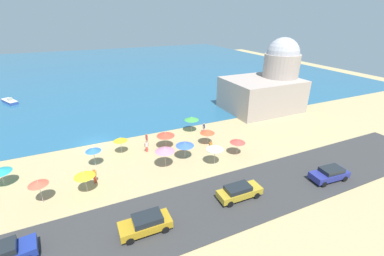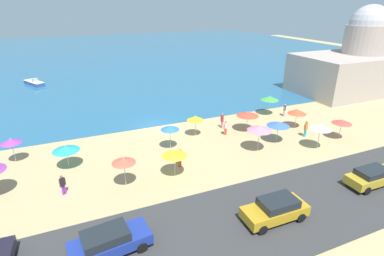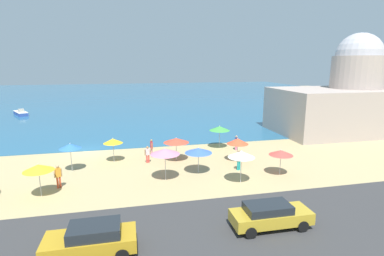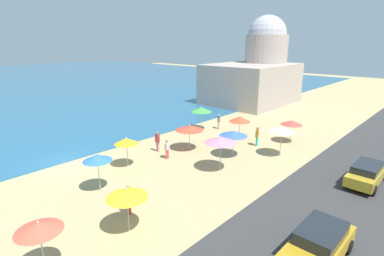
# 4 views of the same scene
# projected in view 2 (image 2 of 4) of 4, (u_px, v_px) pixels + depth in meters

# --- Properties ---
(ground_plane) EXTENTS (160.00, 160.00, 0.00)m
(ground_plane) POSITION_uv_depth(u_px,v_px,m) (157.00, 126.00, 34.66)
(ground_plane) COLOR tan
(sea) EXTENTS (150.00, 110.00, 0.05)m
(sea) POSITION_uv_depth(u_px,v_px,m) (98.00, 55.00, 81.26)
(sea) COLOR #265E84
(sea) RESTS_ON ground_plane
(coastal_road) EXTENTS (80.00, 8.00, 0.06)m
(coastal_road) POSITION_uv_depth(u_px,v_px,m) (238.00, 224.00, 19.39)
(coastal_road) COLOR #353535
(coastal_road) RESTS_ON ground_plane
(beach_umbrella_1) EXTENTS (1.79, 1.79, 2.33)m
(beach_umbrella_1) POSITION_uv_depth(u_px,v_px,m) (195.00, 118.00, 31.40)
(beach_umbrella_1) COLOR #B2B2B7
(beach_umbrella_1) RESTS_ON ground_plane
(beach_umbrella_2) EXTENTS (2.05, 2.05, 2.28)m
(beach_umbrella_2) POSITION_uv_depth(u_px,v_px,m) (297.00, 111.00, 33.63)
(beach_umbrella_2) COLOR #B2B2B7
(beach_umbrella_2) RESTS_ON ground_plane
(beach_umbrella_3) EXTENTS (2.05, 2.05, 2.41)m
(beach_umbrella_3) POSITION_uv_depth(u_px,v_px,m) (174.00, 153.00, 23.99)
(beach_umbrella_3) COLOR #B2B2B7
(beach_umbrella_3) RESTS_ON ground_plane
(beach_umbrella_4) EXTENTS (2.44, 2.44, 2.28)m
(beach_umbrella_4) POSITION_uv_depth(u_px,v_px,m) (248.00, 114.00, 32.73)
(beach_umbrella_4) COLOR #B2B2B7
(beach_umbrella_4) RESTS_ON ground_plane
(beach_umbrella_5) EXTENTS (1.82, 1.82, 2.51)m
(beach_umbrella_5) POSITION_uv_depth(u_px,v_px,m) (124.00, 161.00, 22.53)
(beach_umbrella_5) COLOR #B2B2B7
(beach_umbrella_5) RESTS_ON ground_plane
(beach_umbrella_6) EXTENTS (2.24, 2.24, 2.14)m
(beach_umbrella_6) POSITION_uv_depth(u_px,v_px,m) (66.00, 148.00, 25.31)
(beach_umbrella_6) COLOR #B2B2B7
(beach_umbrella_6) RESTS_ON ground_plane
(beach_umbrella_7) EXTENTS (1.71, 1.71, 2.36)m
(beach_umbrella_7) POSITION_uv_depth(u_px,v_px,m) (11.00, 141.00, 26.14)
(beach_umbrella_7) COLOR #B2B2B7
(beach_umbrella_7) RESTS_ON ground_plane
(beach_umbrella_8) EXTENTS (2.34, 2.34, 2.65)m
(beach_umbrella_8) POSITION_uv_depth(u_px,v_px,m) (260.00, 128.00, 28.08)
(beach_umbrella_8) COLOR #B2B2B7
(beach_umbrella_8) RESTS_ON ground_plane
(beach_umbrella_9) EXTENTS (1.97, 1.97, 2.20)m
(beach_umbrella_9) POSITION_uv_depth(u_px,v_px,m) (342.00, 122.00, 30.83)
(beach_umbrella_9) COLOR #B2B2B7
(beach_umbrella_9) RESTS_ON ground_plane
(beach_umbrella_10) EXTENTS (2.30, 2.30, 2.26)m
(beach_umbrella_10) POSITION_uv_depth(u_px,v_px,m) (278.00, 124.00, 30.08)
(beach_umbrella_10) COLOR #B2B2B7
(beach_umbrella_10) RESTS_ON ground_plane
(beach_umbrella_11) EXTENTS (2.22, 2.22, 2.52)m
(beach_umbrella_11) POSITION_uv_depth(u_px,v_px,m) (270.00, 98.00, 37.37)
(beach_umbrella_11) COLOR #B2B2B7
(beach_umbrella_11) RESTS_ON ground_plane
(beach_umbrella_12) EXTENTS (1.81, 1.81, 2.52)m
(beach_umbrella_12) POSITION_uv_depth(u_px,v_px,m) (170.00, 128.00, 28.52)
(beach_umbrella_12) COLOR #B2B2B7
(beach_umbrella_12) RESTS_ON ground_plane
(beach_umbrella_13) EXTENTS (2.09, 2.09, 2.64)m
(beach_umbrella_13) POSITION_uv_depth(u_px,v_px,m) (321.00, 127.00, 28.51)
(beach_umbrella_13) COLOR #B2B2B7
(beach_umbrella_13) RESTS_ON ground_plane
(bather_0) EXTENTS (0.56, 0.28, 1.61)m
(bather_0) POSITION_uv_depth(u_px,v_px,m) (226.00, 127.00, 32.10)
(bather_0) COLOR #E34741
(bather_0) RESTS_ON ground_plane
(bather_1) EXTENTS (0.45, 0.41, 1.61)m
(bather_1) POSITION_uv_depth(u_px,v_px,m) (63.00, 184.00, 22.08)
(bather_1) COLOR purple
(bather_1) RESTS_ON ground_plane
(bather_2) EXTENTS (0.56, 0.29, 1.76)m
(bather_2) POSITION_uv_depth(u_px,v_px,m) (306.00, 128.00, 31.65)
(bather_2) COLOR #18A2A3
(bather_2) RESTS_ON ground_plane
(bather_3) EXTENTS (0.45, 0.41, 1.59)m
(bather_3) POSITION_uv_depth(u_px,v_px,m) (285.00, 109.00, 37.45)
(bather_3) COLOR pink
(bather_3) RESTS_ON ground_plane
(bather_4) EXTENTS (0.25, 0.57, 1.80)m
(bather_4) POSITION_uv_depth(u_px,v_px,m) (222.00, 120.00, 33.74)
(bather_4) COLOR #D48189
(bather_4) RESTS_ON ground_plane
(bather_5) EXTENTS (0.52, 0.36, 1.80)m
(bather_5) POSITION_uv_depth(u_px,v_px,m) (180.00, 156.00, 25.83)
(bather_5) COLOR #D74A29
(bather_5) RESTS_ON ground_plane
(parked_car_0) EXTENTS (4.69, 2.36, 1.54)m
(parked_car_0) POSITION_uv_depth(u_px,v_px,m) (109.00, 241.00, 16.82)
(parked_car_0) COLOR navy
(parked_car_0) RESTS_ON coastal_road
(parked_car_1) EXTENTS (4.51, 1.81, 1.44)m
(parked_car_1) POSITION_uv_depth(u_px,v_px,m) (373.00, 176.00, 23.18)
(parked_car_1) COLOR gold
(parked_car_1) RESTS_ON coastal_road
(parked_car_4) EXTENTS (4.35, 1.95, 1.54)m
(parked_car_4) POSITION_uv_depth(u_px,v_px,m) (275.00, 209.00, 19.44)
(parked_car_4) COLOR #B5881C
(parked_car_4) RESTS_ON coastal_road
(skiff_nearshore) EXTENTS (3.57, 5.04, 1.16)m
(skiff_nearshore) POSITION_uv_depth(u_px,v_px,m) (34.00, 83.00, 51.76)
(skiff_nearshore) COLOR #33509F
(skiff_nearshore) RESTS_ON sea
(harbor_fortress) EXTENTS (13.94, 10.39, 13.03)m
(harbor_fortress) POSITION_uv_depth(u_px,v_px,m) (351.00, 63.00, 46.40)
(harbor_fortress) COLOR #AD9B91
(harbor_fortress) RESTS_ON ground_plane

